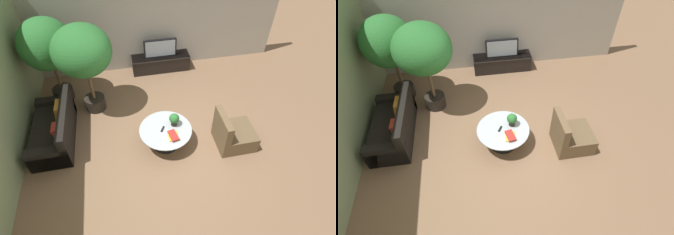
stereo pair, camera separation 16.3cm
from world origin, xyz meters
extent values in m
plane|color=brown|center=(0.00, 0.00, 0.00)|extent=(24.00, 24.00, 0.00)
cube|color=#A39E93|center=(0.00, 3.26, 1.50)|extent=(7.40, 0.12, 3.00)
cube|color=black|center=(0.20, 2.94, 0.23)|extent=(1.67, 0.48, 0.46)
cube|color=#2D2823|center=(0.20, 2.94, 0.45)|extent=(1.70, 0.50, 0.02)
cube|color=black|center=(0.20, 2.94, 0.72)|extent=(0.93, 0.08, 0.52)
cube|color=#99A8B7|center=(0.20, 2.90, 0.72)|extent=(0.85, 0.00, 0.47)
cube|color=black|center=(0.20, 2.94, 0.47)|extent=(0.28, 0.13, 0.02)
cylinder|color=black|center=(-0.21, 0.10, 0.01)|extent=(0.62, 0.62, 0.02)
cylinder|color=black|center=(-0.21, 0.10, 0.22)|extent=(0.10, 0.10, 0.44)
cylinder|color=#A8B2B7|center=(-0.21, 0.10, 0.45)|extent=(1.13, 1.13, 0.02)
cube|color=black|center=(-2.63, 0.74, 0.21)|extent=(0.84, 1.76, 0.42)
cube|color=black|center=(-2.29, 0.74, 0.63)|extent=(0.16, 1.76, 0.42)
cube|color=black|center=(-2.63, 1.52, 0.27)|extent=(0.84, 0.20, 0.54)
cube|color=black|center=(-2.63, -0.04, 0.27)|extent=(0.84, 0.20, 0.54)
cube|color=orange|center=(-2.45, 1.03, 0.59)|extent=(0.16, 0.38, 0.36)
cube|color=#B23328|center=(-2.45, 0.45, 0.55)|extent=(0.16, 0.28, 0.27)
cube|color=brown|center=(1.29, -0.18, 0.20)|extent=(0.80, 0.76, 0.40)
cube|color=brown|center=(0.96, -0.18, 0.63)|extent=(0.14, 0.76, 0.46)
cylinder|color=black|center=(-2.53, 2.17, 0.16)|extent=(0.51, 0.51, 0.32)
cylinder|color=brown|center=(-2.53, 2.17, 0.66)|extent=(0.08, 0.08, 0.66)
ellipsoid|color=#286B2D|center=(-2.53, 2.17, 1.58)|extent=(1.22, 1.22, 1.19)
cylinder|color=black|center=(-1.72, 1.61, 0.17)|extent=(0.49, 0.49, 0.34)
cylinder|color=brown|center=(-1.72, 1.61, 0.71)|extent=(0.08, 0.08, 0.75)
ellipsoid|color=#286B2D|center=(-1.72, 1.61, 1.65)|extent=(1.28, 1.28, 1.13)
cylinder|color=black|center=(0.00, 0.21, 0.50)|extent=(0.14, 0.14, 0.10)
sphere|color=#286B2D|center=(0.00, 0.21, 0.65)|extent=(0.22, 0.22, 0.22)
cube|color=gold|center=(-0.10, -0.12, 0.47)|extent=(0.21, 0.27, 0.03)
cube|color=#A32823|center=(-0.09, -0.13, 0.50)|extent=(0.21, 0.32, 0.03)
cube|color=black|center=(-0.27, 0.12, 0.47)|extent=(0.12, 0.16, 0.02)
camera|label=1|loc=(-0.91, -3.57, 4.61)|focal=28.00mm
camera|label=2|loc=(-0.75, -3.60, 4.61)|focal=28.00mm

